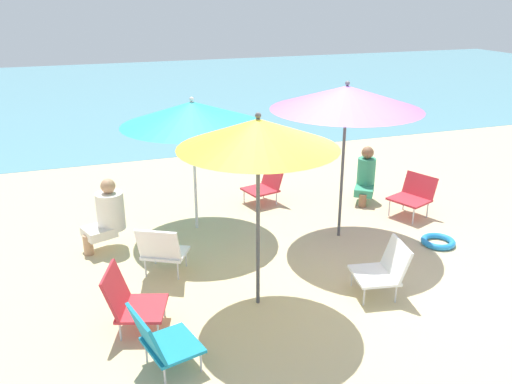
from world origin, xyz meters
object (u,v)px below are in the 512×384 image
at_px(beach_chair_f, 266,183).
at_px(person_b, 107,214).
at_px(umbrella_purple, 347,98).
at_px(beach_chair_c, 414,194).
at_px(umbrella_teal, 192,113).
at_px(beach_chair_e, 160,340).
at_px(beach_chair_d, 162,249).
at_px(umbrella_yellow, 258,134).
at_px(swim_ring, 438,241).
at_px(person_a, 366,175).
at_px(beach_chair_a, 384,268).
at_px(beach_chair_b, 130,300).

distance_m(beach_chair_f, person_b, 2.63).
relative_size(umbrella_purple, beach_chair_c, 3.06).
height_order(umbrella_purple, beach_chair_f, umbrella_purple).
height_order(umbrella_teal, beach_chair_e, umbrella_teal).
distance_m(umbrella_teal, beach_chair_d, 1.90).
xyz_separation_m(umbrella_yellow, beach_chair_f, (1.10, 2.73, -1.54)).
xyz_separation_m(beach_chair_e, beach_chair_f, (2.26, 3.49, -0.00)).
distance_m(umbrella_teal, swim_ring, 3.65).
height_order(beach_chair_c, person_b, person_b).
bearing_deg(beach_chair_c, umbrella_purple, -9.73).
bearing_deg(umbrella_purple, umbrella_teal, 153.31).
distance_m(umbrella_yellow, umbrella_teal, 2.14).
height_order(umbrella_yellow, beach_chair_f, umbrella_yellow).
height_order(beach_chair_f, person_a, person_a).
bearing_deg(beach_chair_a, umbrella_yellow, -1.03).
xyz_separation_m(beach_chair_b, beach_chair_d, (0.48, 0.94, 0.02)).
bearing_deg(person_b, beach_chair_d, 98.40).
bearing_deg(person_b, person_a, 165.83).
distance_m(beach_chair_d, swim_ring, 3.60).
bearing_deg(umbrella_teal, beach_chair_c, -10.91).
bearing_deg(person_b, beach_chair_f, 179.03).
relative_size(beach_chair_a, swim_ring, 1.37).
xyz_separation_m(umbrella_yellow, person_a, (2.61, 2.28, -1.44)).
relative_size(beach_chair_b, person_b, 0.72).
bearing_deg(beach_chair_e, beach_chair_a, -3.30).
bearing_deg(person_a, umbrella_teal, -51.44).
relative_size(person_b, swim_ring, 2.10).
bearing_deg(beach_chair_c, beach_chair_f, -54.48).
height_order(umbrella_yellow, person_a, umbrella_yellow).
distance_m(umbrella_purple, beach_chair_d, 2.92).
xyz_separation_m(person_a, person_b, (-3.98, -0.42, 0.06)).
distance_m(beach_chair_c, person_a, 0.85).
bearing_deg(beach_chair_a, umbrella_purple, -89.03).
bearing_deg(beach_chair_c, swim_ring, 53.61).
relative_size(umbrella_yellow, person_b, 2.20).
bearing_deg(person_a, umbrella_purple, -8.34).
xyz_separation_m(beach_chair_b, person_b, (-0.05, 1.90, 0.15)).
relative_size(umbrella_purple, person_a, 2.41).
height_order(beach_chair_a, person_a, person_a).
distance_m(beach_chair_e, person_a, 4.85).
xyz_separation_m(umbrella_purple, swim_ring, (1.11, -0.67, -1.85)).
xyz_separation_m(umbrella_purple, beach_chair_f, (-0.51, 1.50, -1.57)).
bearing_deg(umbrella_purple, umbrella_yellow, -142.52).
relative_size(umbrella_teal, beach_chair_c, 2.77).
bearing_deg(beach_chair_a, person_a, -105.76).
distance_m(person_a, swim_ring, 1.77).
bearing_deg(beach_chair_b, person_b, 109.69).
bearing_deg(beach_chair_d, umbrella_yellow, -107.81).
xyz_separation_m(beach_chair_a, beach_chair_b, (-2.69, 0.24, 0.01)).
xyz_separation_m(umbrella_teal, person_b, (-1.21, -0.25, -1.16)).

